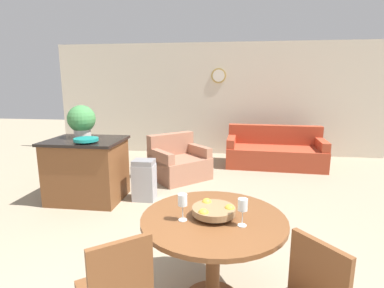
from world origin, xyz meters
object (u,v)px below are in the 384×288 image
at_px(teal_bowl, 86,140).
at_px(couch, 275,152).
at_px(potted_plant, 82,120).
at_px(armchair, 179,164).
at_px(fruit_bowl, 214,210).
at_px(wine_glass_right, 243,206).
at_px(trash_bin, 144,180).
at_px(kitchen_island, 87,170).
at_px(wine_glass_left, 183,201).
at_px(dining_table, 213,238).

relative_size(teal_bowl, couch, 0.16).
xyz_separation_m(potted_plant, armchair, (1.29, 1.08, -0.93)).
relative_size(fruit_bowl, couch, 0.16).
xyz_separation_m(wine_glass_right, trash_bin, (-1.38, 2.19, -0.60)).
bearing_deg(armchair, couch, -12.47).
height_order(fruit_bowl, teal_bowl, teal_bowl).
distance_m(kitchen_island, potted_plant, 0.75).
distance_m(wine_glass_left, wine_glass_right, 0.44).
height_order(dining_table, wine_glass_right, wine_glass_right).
distance_m(fruit_bowl, armchair, 3.33).
bearing_deg(wine_glass_right, fruit_bowl, 151.29).
distance_m(teal_bowl, potted_plant, 0.48).
relative_size(wine_glass_left, trash_bin, 0.33).
xyz_separation_m(wine_glass_right, kitchen_island, (-2.24, 2.09, -0.44)).
bearing_deg(armchair, trash_bin, -149.85).
bearing_deg(trash_bin, wine_glass_left, -66.29).
relative_size(wine_glass_left, couch, 0.10).
height_order(wine_glass_left, trash_bin, wine_glass_left).
height_order(wine_glass_right, teal_bowl, teal_bowl).
xyz_separation_m(fruit_bowl, wine_glass_right, (0.21, -0.12, 0.10)).
relative_size(wine_glass_right, teal_bowl, 0.61).
bearing_deg(couch, wine_glass_right, -97.67).
relative_size(wine_glass_left, armchair, 0.17).
relative_size(wine_glass_left, wine_glass_right, 1.00).
bearing_deg(trash_bin, teal_bowl, -155.53).
bearing_deg(fruit_bowl, potted_plant, 135.29).
bearing_deg(teal_bowl, wine_glass_left, -47.69).
bearing_deg(trash_bin, dining_table, -60.50).
height_order(teal_bowl, couch, teal_bowl).
bearing_deg(wine_glass_left, wine_glass_right, -4.04).
height_order(fruit_bowl, potted_plant, potted_plant).
bearing_deg(armchair, teal_bowl, -169.29).
xyz_separation_m(fruit_bowl, armchair, (-0.84, 3.18, -0.53)).
height_order(wine_glass_right, potted_plant, potted_plant).
xyz_separation_m(fruit_bowl, teal_bowl, (-1.89, 1.74, 0.17)).
distance_m(teal_bowl, trash_bin, 1.03).
bearing_deg(teal_bowl, potted_plant, 123.20).
distance_m(potted_plant, trash_bin, 1.31).
bearing_deg(kitchen_island, wine_glass_left, -48.84).
bearing_deg(armchair, kitchen_island, -177.69).
xyz_separation_m(trash_bin, armchair, (0.34, 1.11, -0.03)).
distance_m(dining_table, wine_glass_left, 0.40).
bearing_deg(dining_table, kitchen_island, 135.72).
distance_m(dining_table, kitchen_island, 2.83).
xyz_separation_m(dining_table, potted_plant, (-2.13, 2.10, 0.62)).
relative_size(wine_glass_right, armchair, 0.17).
bearing_deg(wine_glass_left, dining_table, 20.56).
distance_m(dining_table, wine_glass_right, 0.40).
xyz_separation_m(wine_glass_left, teal_bowl, (-1.67, 1.83, 0.07)).
bearing_deg(wine_glass_right, teal_bowl, 138.49).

